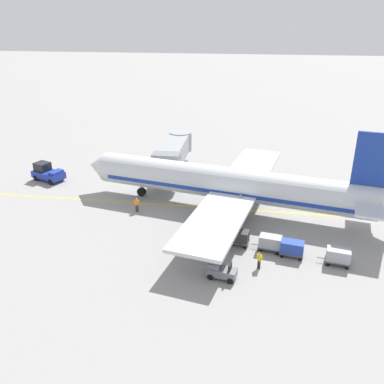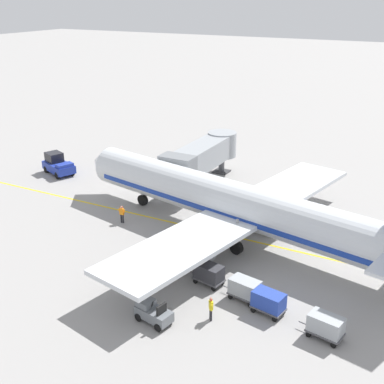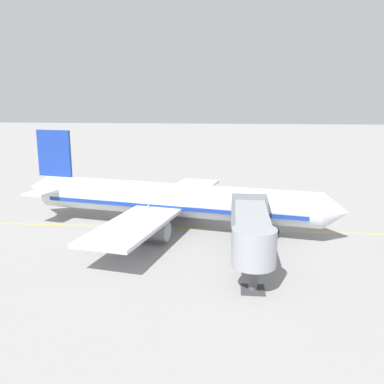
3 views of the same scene
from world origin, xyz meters
name	(u,v)px [view 3 (image 3 of 3)]	position (x,y,z in m)	size (l,w,h in m)	color
ground_plane	(158,228)	(0.00, 0.00, 0.00)	(400.00, 400.00, 0.00)	gray
gate_lead_in_line	(158,228)	(0.00, 0.00, 0.00)	(0.24, 80.00, 0.01)	gold
parked_airliner	(171,200)	(-0.14, 1.54, 3.19)	(30.43, 37.11, 10.63)	silver
jet_bridge	(251,228)	(10.05, 10.00, 3.45)	(13.22, 3.50, 4.98)	#93999E
baggage_tug_lead	(184,195)	(-13.80, 1.45, 0.71)	(1.69, 2.68, 1.62)	slate
baggage_cart_front	(170,203)	(-7.98, 0.26, 0.95)	(1.67, 2.98, 1.58)	#4C4C51
baggage_cart_second_in_train	(148,201)	(-8.63, -2.86, 0.95)	(1.67, 2.98, 1.58)	#4C4C51
baggage_cart_third_in_train	(134,199)	(-9.36, -4.87, 0.95)	(1.67, 2.98, 1.58)	#4C4C51
baggage_cart_tail_end	(107,197)	(-10.16, -8.89, 0.95)	(1.67, 2.98, 1.58)	#4C4C51
ground_crew_wing_walker	(265,217)	(-2.25, 12.14, 0.95)	(0.27, 0.73, 1.69)	#232328
ground_crew_loader	(160,196)	(-11.85, -1.81, 0.95)	(0.63, 0.51, 1.69)	#232328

